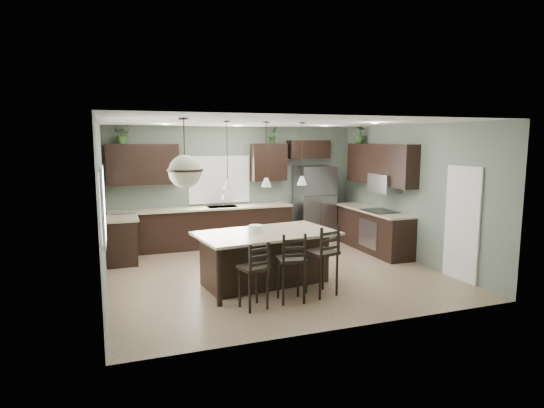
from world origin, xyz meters
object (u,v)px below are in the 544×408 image
Objects in this scene: kitchen_island at (266,258)px; bar_stool_right at (322,260)px; serving_dish at (256,229)px; bar_stool_center at (291,267)px; plant_back_left at (123,134)px; refrigerator at (314,203)px; bar_stool_left at (253,275)px.

bar_stool_right is at bearing -57.99° from kitchen_island.
serving_dish reaches higher than kitchen_island.
plant_back_left reaches higher than bar_stool_center.
plant_back_left reaches higher than refrigerator.
bar_stool_center is (-2.21, -3.90, -0.37)m from refrigerator.
bar_stool_right is 2.70× the size of plant_back_left.
bar_stool_center is 0.95× the size of bar_stool_right.
kitchen_island is 0.57m from serving_dish.
bar_stool_center is 0.59m from bar_stool_right.
bar_stool_center reaches higher than serving_dish.
plant_back_left reaches higher than bar_stool_left.
refrigerator is 1.60× the size of bar_stool_right.
bar_stool_left is at bearing -165.22° from bar_stool_center.
kitchen_island is 1.15m from bar_stool_left.
plant_back_left is at bearing 116.43° from kitchen_island.
bar_stool_left is (-2.85, -3.99, -0.41)m from refrigerator.
refrigerator is 7.71× the size of serving_dish.
plant_back_left is (-2.25, 4.10, 2.06)m from bar_stool_center.
refrigerator reaches higher than bar_stool_right.
bar_stool_right is (0.86, -0.77, -0.42)m from serving_dish.
bar_stool_left is 0.64m from bar_stool_center.
plant_back_left is (-2.17, 3.19, 2.15)m from kitchen_island.
bar_stool_center is at bearing -61.23° from plant_back_left.
refrigerator reaches higher than bar_stool_center.
refrigerator is 4.50m from bar_stool_center.
serving_dish is 1.03m from bar_stool_center.
refrigerator is 4.78m from plant_back_left.
bar_stool_left is 4.96m from plant_back_left.
serving_dish is 0.23× the size of bar_stool_left.
refrigerator is 4.92m from bar_stool_left.
bar_stool_left is (-0.55, -1.00, 0.05)m from kitchen_island.
kitchen_island is (-2.30, -2.99, -0.46)m from refrigerator.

